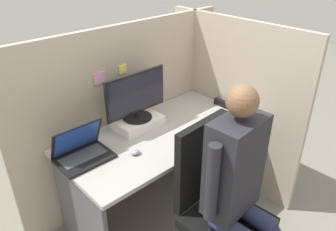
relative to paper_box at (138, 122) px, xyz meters
name	(u,v)px	position (x,y,z in m)	size (l,w,h in m)	color
ground_plane	(192,230)	(0.06, -0.55, -0.78)	(12.00, 12.00, 0.00)	slate
cubicle_panel_back	(128,114)	(0.06, 0.21, -0.03)	(1.99, 0.05, 1.48)	tan
cubicle_panel_right	(231,104)	(0.83, -0.26, -0.03)	(0.04, 1.38, 1.48)	tan
desk	(160,152)	(0.06, -0.19, -0.22)	(1.49, 0.73, 0.74)	#9E9993
paper_box	(138,122)	(0.00, 0.00, 0.00)	(0.36, 0.25, 0.07)	white
monitor	(136,96)	(0.00, 0.00, 0.22)	(0.52, 0.22, 0.36)	black
laptop	(82,152)	(-0.53, -0.08, 0.01)	(0.35, 0.25, 0.25)	black
mouse	(135,152)	(-0.25, -0.29, -0.02)	(0.07, 0.05, 0.04)	gray
stapler	(223,104)	(0.75, -0.23, -0.01)	(0.04, 0.17, 0.05)	black
carrot_toy	(212,126)	(0.39, -0.42, -0.01)	(0.05, 0.16, 0.05)	orange
office_chair	(216,202)	(-0.05, -0.83, -0.22)	(0.53, 0.56, 1.07)	black
person	(240,184)	(-0.05, -0.99, 0.03)	(0.48, 0.42, 1.39)	#282D4C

